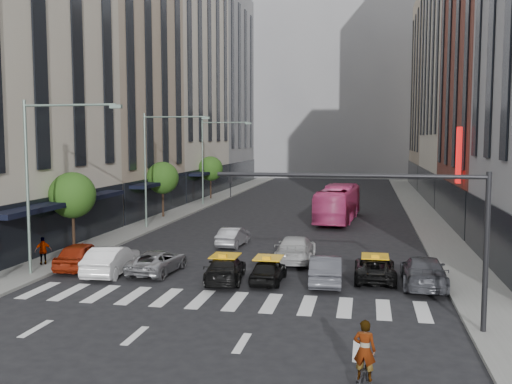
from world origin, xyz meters
The scene contains 33 objects.
ground centered at (0.00, 0.00, 0.00)m, with size 160.00×160.00×0.00m, color black.
sidewalk_left centered at (-11.50, 30.00, 0.07)m, with size 3.00×96.00×0.15m, color slate.
sidewalk_right centered at (11.50, 30.00, 0.07)m, with size 3.00×96.00×0.15m, color slate.
building_left_a centered at (-17.00, 11.00, 14.00)m, with size 8.00×18.00×28.00m, color beige.
building_left_b centered at (-17.00, 28.00, 12.00)m, with size 8.00×16.00×24.00m, color tan.
building_left_c centered at (-17.00, 46.00, 18.00)m, with size 8.00×20.00×36.00m, color beige.
building_left_d centered at (-17.00, 65.00, 15.00)m, with size 8.00×18.00×30.00m, color gray.
building_right_b centered at (17.00, 27.00, 13.00)m, with size 8.00×18.00×26.00m, color brown.
building_right_c centered at (17.00, 46.00, 20.00)m, with size 8.00×20.00×40.00m, color beige.
building_right_d centered at (17.00, 65.00, 14.00)m, with size 8.00×18.00×28.00m, color tan.
building_far centered at (0.00, 85.00, 18.00)m, with size 30.00×10.00×36.00m, color gray.
tree_near centered at (-11.80, 10.00, 3.65)m, with size 2.88×2.88×4.95m.
tree_mid centered at (-11.80, 26.00, 3.65)m, with size 2.88×2.88×4.95m.
tree_far centered at (-11.80, 42.00, 3.65)m, with size 2.88×2.88×4.95m.
streetlamp_near centered at (-10.04, 4.00, 5.90)m, with size 5.38×0.25×9.00m.
streetlamp_mid centered at (-10.04, 20.00, 5.90)m, with size 5.38×0.25×9.00m.
streetlamp_far centered at (-10.04, 36.00, 5.90)m, with size 5.38×0.25×9.00m.
traffic_signal centered at (7.69, -1.00, 4.47)m, with size 10.10×0.20×6.00m.
liberty_sign centered at (12.60, 20.00, 6.00)m, with size 0.30×0.70×4.00m.
car_red centered at (-9.20, 6.07, 0.75)m, with size 1.78×4.43×1.51m, color maroon.
car_white_front centered at (-7.00, 5.18, 0.77)m, with size 1.62×4.65×1.53m, color silver.
car_silver centered at (-4.70, 5.93, 0.62)m, with size 2.06×4.46×1.24m, color gray.
taxi_left centered at (-0.70, 4.85, 0.64)m, with size 1.81×4.44×1.29m, color black.
taxi_center centered at (1.48, 5.01, 0.62)m, with size 1.47×3.64×1.24m, color black.
car_grey_mid centered at (4.30, 5.33, 0.72)m, with size 1.53×4.38×1.44m, color #414248.
taxi_right centered at (6.70, 6.51, 0.61)m, with size 2.02×4.39×1.22m, color black.
car_grey_curb centered at (9.00, 5.69, 0.75)m, with size 2.09×5.14×1.49m, color #3F4047.
car_row2_left centered at (-2.50, 14.22, 0.64)m, with size 1.35×3.86×1.27m, color #ACACB2.
car_row2_right centered at (2.21, 10.13, 0.76)m, with size 2.13×5.23×1.52m, color #BCBCBC.
bus centered at (3.82, 26.99, 1.55)m, with size 2.60×11.13×3.10m, color #D03D7A.
motorcycle centered at (6.24, -6.36, 0.43)m, with size 0.57×1.64×0.86m, color black.
rider centered at (6.24, -6.36, 1.75)m, with size 0.65×0.42×1.77m, color gray.
pedestrian_far centered at (-11.49, 6.04, 0.92)m, with size 0.91×0.38×1.55m, color gray.
Camera 1 is at (6.21, -22.51, 7.18)m, focal length 40.00 mm.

